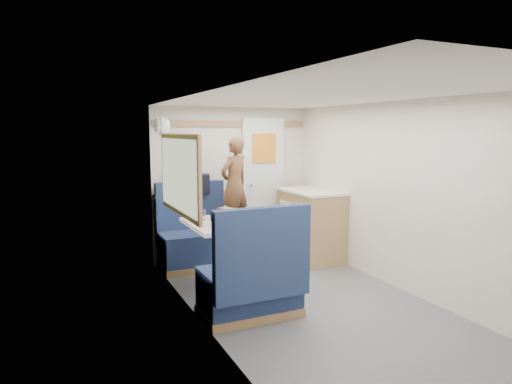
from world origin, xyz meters
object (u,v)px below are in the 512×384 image
tray (243,226)px  tumbler_left (217,221)px  dinette_table (219,237)px  bench_near (252,286)px  galley_counter (310,225)px  tumbler_mid (202,214)px  bread_loaf (228,212)px  dome_light (162,125)px  person (234,184)px  pepper_grinder (212,215)px  beer_glass (231,217)px  orange_fruit (234,217)px  wine_glass (219,212)px  bench_far (196,243)px  duffel_bag (190,184)px  cheese_block (232,222)px

tray → tumbler_left: (-0.24, 0.13, 0.05)m
dinette_table → bench_near: bearing=-90.0°
galley_counter → tumbler_mid: bearing=-169.2°
bread_loaf → dome_light: bearing=139.1°
tray → bread_loaf: bread_loaf is taller
dinette_table → person: size_ratio=0.79×
tray → pepper_grinder: (-0.18, 0.45, 0.04)m
tray → beer_glass: (-0.02, 0.30, 0.05)m
dinette_table → orange_fruit: orange_fruit is taller
wine_glass → beer_glass: wine_glass is taller
wine_glass → bread_loaf: wine_glass is taller
dome_light → galley_counter: bearing=-9.2°
galley_counter → bread_loaf: bearing=-169.4°
wine_glass → person: bearing=57.7°
bench_far → bench_near: (0.00, -1.73, 0.00)m
bench_near → tray: bearing=74.8°
orange_fruit → dinette_table: bearing=150.4°
tray → tumbler_mid: size_ratio=2.73×
orange_fruit → bread_loaf: (0.08, 0.40, -0.01)m
tumbler_left → bread_loaf: bearing=57.8°
duffel_bag → cheese_block: duffel_bag is taller
dome_light → tumbler_mid: bearing=-64.4°
cheese_block → dinette_table: bearing=106.8°
bench_far → duffel_bag: (0.01, 0.26, 0.72)m
bench_far → duffel_bag: size_ratio=2.13×
tumbler_mid → pepper_grinder: (0.08, -0.10, -0.00)m
bench_near → wine_glass: bench_near is taller
dinette_table → bread_loaf: bearing=54.6°
galley_counter → orange_fruit: 1.50m
dome_light → tumbler_left: size_ratio=1.67×
dome_light → cheese_block: (0.45, -1.06, -0.99)m
dome_light → orange_fruit: 1.45m
dinette_table → galley_counter: (1.47, 0.55, -0.10)m
pepper_grinder → duffel_bag: bearing=87.6°
pepper_grinder → tumbler_mid: bearing=128.1°
wine_glass → tumbler_left: (-0.07, -0.13, -0.06)m
person → duffel_bag: person is taller
bench_near → wine_glass: 0.99m
bench_near → duffel_bag: duffel_bag is taller
wine_glass → dinette_table: bearing=78.1°
person → cheese_block: size_ratio=10.97×
person → tray: 1.09m
dome_light → cheese_block: dome_light is taller
galley_counter → cheese_block: size_ratio=8.66×
dinette_table → duffel_bag: bearing=89.2°
bench_near → beer_glass: 0.99m
bench_near → bench_far: bearing=90.0°
dome_light → tumbler_left: 1.44m
bench_far → tumbler_mid: 0.78m
orange_fruit → bread_loaf: bearing=78.2°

